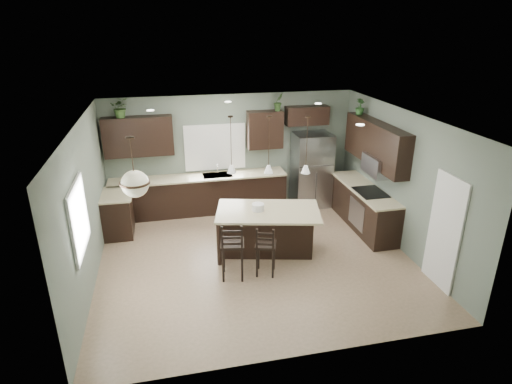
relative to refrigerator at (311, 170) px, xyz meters
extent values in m
plane|color=#9E8466|center=(-1.94, -2.32, -0.93)|extent=(6.00, 6.00, 0.00)
cube|color=white|center=(1.03, -3.87, 0.09)|extent=(0.04, 0.82, 2.04)
cube|color=white|center=(-2.34, 0.41, 0.62)|extent=(1.35, 0.02, 1.00)
cube|color=white|center=(-4.93, -3.12, 0.62)|extent=(0.02, 1.10, 1.00)
cube|color=black|center=(-4.64, -0.62, -0.48)|extent=(0.60, 0.90, 0.90)
cube|color=#BEB690|center=(-4.62, -0.62, -0.01)|extent=(0.66, 0.96, 0.04)
cube|color=black|center=(-2.79, 0.13, -0.48)|extent=(4.20, 0.60, 0.90)
cube|color=#BEB690|center=(-2.79, 0.11, -0.01)|extent=(4.20, 0.66, 0.04)
cube|color=gray|center=(-2.34, 0.11, 0.01)|extent=(0.70, 0.45, 0.01)
cylinder|color=silver|center=(-2.34, 0.08, 0.16)|extent=(0.02, 0.02, 0.28)
cube|color=black|center=(-4.09, 0.26, 1.02)|extent=(1.55, 0.34, 0.90)
cube|color=black|center=(-1.14, 0.26, 1.02)|extent=(0.85, 0.34, 0.90)
cube|color=black|center=(-0.09, 0.26, 1.32)|extent=(1.05, 0.34, 0.45)
cube|color=black|center=(0.76, -1.45, -0.48)|extent=(0.60, 2.35, 0.90)
cube|color=#BEB690|center=(0.74, -1.45, -0.01)|extent=(0.66, 2.35, 0.04)
cube|color=black|center=(0.74, -1.72, 0.02)|extent=(0.58, 0.75, 0.02)
cube|color=gray|center=(0.45, -1.72, -0.48)|extent=(0.01, 0.72, 0.60)
cube|color=black|center=(0.89, -1.45, 1.02)|extent=(0.34, 2.35, 0.90)
cube|color=gray|center=(0.84, -1.72, 0.62)|extent=(0.40, 0.75, 0.40)
cube|color=#95979E|center=(0.00, 0.00, 0.00)|extent=(0.90, 0.74, 1.85)
cube|color=black|center=(-1.65, -2.13, -0.46)|extent=(2.22, 1.57, 0.92)
cylinder|color=silver|center=(-1.84, -2.09, 0.07)|extent=(0.24, 0.24, 0.14)
cube|color=black|center=(-2.49, -2.89, -0.36)|extent=(0.48, 0.48, 1.13)
cube|color=black|center=(-1.88, -2.90, -0.43)|extent=(0.47, 0.47, 1.00)
imported|color=#304F22|center=(-4.41, 0.23, 1.70)|extent=(0.42, 0.37, 0.45)
imported|color=#2F4E22|center=(-0.82, 0.23, 1.69)|extent=(0.29, 0.26, 0.42)
imported|color=#285324|center=(0.86, -0.61, 1.66)|extent=(0.26, 0.26, 0.36)
plane|color=slate|center=(-1.94, 0.43, 0.48)|extent=(6.00, 0.00, 6.00)
plane|color=slate|center=(-1.94, -5.07, 0.48)|extent=(6.00, 0.00, 6.00)
plane|color=slate|center=(-4.94, -2.32, 0.48)|extent=(0.00, 5.50, 5.50)
plane|color=slate|center=(1.06, -2.32, 0.48)|extent=(0.00, 5.50, 5.50)
plane|color=white|center=(-1.94, -2.32, 1.87)|extent=(6.00, 6.00, 0.00)
camera|label=1|loc=(-3.53, -9.55, 3.46)|focal=30.00mm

